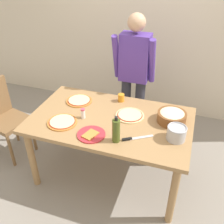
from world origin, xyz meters
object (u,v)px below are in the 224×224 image
(pizza_cooked_on_tray, at_px, (62,122))
(salt_shaker, at_px, (83,113))
(dining_table, at_px, (110,126))
(olive_oil_bottle, at_px, (116,131))
(pizza_raw_on_board, at_px, (130,115))
(person_cook, at_px, (134,73))
(chair_wooden_left, at_px, (4,115))
(chef_knife, at_px, (134,138))
(pizza_second_cooked, at_px, (79,101))
(steel_pot, at_px, (176,133))
(plate_with_slice, at_px, (91,134))
(popcorn_bowl, at_px, (172,116))
(cup_orange, at_px, (121,98))

(pizza_cooked_on_tray, bearing_deg, salt_shaker, 41.84)
(dining_table, relative_size, olive_oil_bottle, 6.25)
(dining_table, relative_size, pizza_raw_on_board, 5.52)
(olive_oil_bottle, xyz_separation_m, salt_shaker, (-0.42, 0.24, -0.06))
(person_cook, relative_size, chair_wooden_left, 1.71)
(chef_knife, bearing_deg, pizza_second_cooked, 148.89)
(dining_table, bearing_deg, person_cook, 87.06)
(pizza_second_cooked, bearing_deg, steel_pot, -16.62)
(plate_with_slice, bearing_deg, pizza_raw_on_board, 58.69)
(chair_wooden_left, relative_size, pizza_raw_on_board, 3.27)
(pizza_raw_on_board, xyz_separation_m, pizza_cooked_on_tray, (-0.59, -0.32, -0.00))
(dining_table, bearing_deg, plate_with_slice, -105.15)
(person_cook, distance_m, chair_wooden_left, 1.62)
(person_cook, xyz_separation_m, salt_shaker, (-0.30, -0.83, -0.13))
(pizza_cooked_on_tray, height_order, chef_knife, pizza_cooked_on_tray)
(person_cook, bearing_deg, pizza_second_cooked, -131.31)
(person_cook, bearing_deg, popcorn_bowl, -48.43)
(popcorn_bowl, bearing_deg, dining_table, -165.65)
(pizza_second_cooked, relative_size, cup_orange, 3.35)
(chair_wooden_left, distance_m, pizza_raw_on_board, 1.51)
(plate_with_slice, distance_m, olive_oil_bottle, 0.26)
(person_cook, xyz_separation_m, steel_pot, (0.61, -0.87, -0.11))
(steel_pot, bearing_deg, plate_with_slice, -165.49)
(cup_orange, xyz_separation_m, salt_shaker, (-0.26, -0.44, 0.01))
(person_cook, height_order, pizza_second_cooked, person_cook)
(chef_knife, bearing_deg, popcorn_bowl, 53.81)
(pizza_cooked_on_tray, bearing_deg, chef_knife, -1.60)
(dining_table, height_order, pizza_cooked_on_tray, pizza_cooked_on_tray)
(steel_pot, height_order, salt_shaker, steel_pot)
(pizza_second_cooked, distance_m, olive_oil_bottle, 0.80)
(chair_wooden_left, bearing_deg, steel_pot, -2.65)
(popcorn_bowl, relative_size, chef_knife, 1.08)
(dining_table, distance_m, pizza_raw_on_board, 0.23)
(olive_oil_bottle, bearing_deg, popcorn_bowl, 47.23)
(chair_wooden_left, relative_size, popcorn_bowl, 3.39)
(person_cook, xyz_separation_m, olive_oil_bottle, (0.12, -1.06, -0.07))
(plate_with_slice, bearing_deg, olive_oil_bottle, -1.03)
(plate_with_slice, relative_size, popcorn_bowl, 0.93)
(chair_wooden_left, relative_size, steel_pot, 5.48)
(plate_with_slice, bearing_deg, chef_knife, 10.45)
(chair_wooden_left, relative_size, olive_oil_bottle, 3.71)
(chair_wooden_left, height_order, chef_knife, chair_wooden_left)
(popcorn_bowl, xyz_separation_m, steel_pot, (0.08, -0.26, 0.00))
(pizza_second_cooked, height_order, olive_oil_bottle, olive_oil_bottle)
(pizza_raw_on_board, distance_m, pizza_second_cooked, 0.62)
(dining_table, height_order, steel_pot, steel_pot)
(chair_wooden_left, bearing_deg, plate_with_slice, -12.82)
(pizza_raw_on_board, relative_size, plate_with_slice, 1.12)
(salt_shaker, bearing_deg, dining_table, 14.79)
(pizza_raw_on_board, bearing_deg, chef_knife, -69.23)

